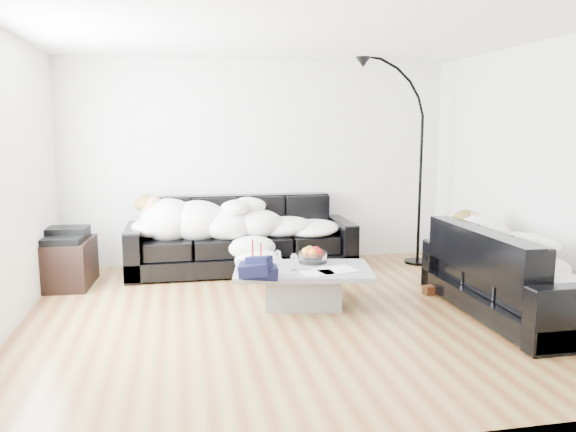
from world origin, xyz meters
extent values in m
plane|color=brown|center=(0.00, 0.00, 0.00)|extent=(5.00, 5.00, 0.00)
cube|color=silver|center=(0.00, 2.25, 1.30)|extent=(5.00, 0.02, 2.60)
cube|color=silver|center=(-2.50, 0.00, 1.30)|extent=(0.02, 4.50, 2.60)
cube|color=silver|center=(2.50, 0.00, 1.30)|extent=(0.02, 4.50, 2.60)
plane|color=white|center=(0.00, 0.00, 2.60)|extent=(5.00, 5.00, 0.00)
cube|color=black|center=(-0.30, 1.76, 0.45)|extent=(2.75, 0.95, 0.90)
cube|color=black|center=(2.02, -0.37, 0.41)|extent=(0.87, 2.03, 0.82)
ellipsoid|color=#0F5569|center=(1.96, 0.26, 0.72)|extent=(0.42, 0.38, 0.20)
cube|color=#939699|center=(0.13, 0.22, 0.19)|extent=(1.44, 0.99, 0.39)
cylinder|color=white|center=(0.28, 0.43, 0.48)|extent=(0.34, 0.34, 0.18)
cylinder|color=white|center=(-0.09, 0.37, 0.47)|extent=(0.08, 0.08, 0.16)
cylinder|color=white|center=(-0.21, 0.22, 0.46)|extent=(0.07, 0.07, 0.15)
cylinder|color=white|center=(0.03, 0.15, 0.47)|extent=(0.08, 0.08, 0.17)
cylinder|color=maroon|center=(-0.33, 0.44, 0.52)|extent=(0.06, 0.06, 0.26)
cylinder|color=maroon|center=(-0.25, 0.47, 0.50)|extent=(0.04, 0.04, 0.21)
cube|color=silver|center=(0.43, 0.08, 0.40)|extent=(0.43, 0.37, 0.01)
cube|color=silver|center=(0.23, -0.01, 0.40)|extent=(0.33, 0.25, 0.01)
cube|color=black|center=(-2.28, 1.44, 0.26)|extent=(0.57, 0.79, 0.52)
cube|color=black|center=(-2.28, 1.44, 0.58)|extent=(0.46, 0.37, 0.13)
camera|label=1|loc=(-1.04, -5.01, 1.76)|focal=35.00mm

